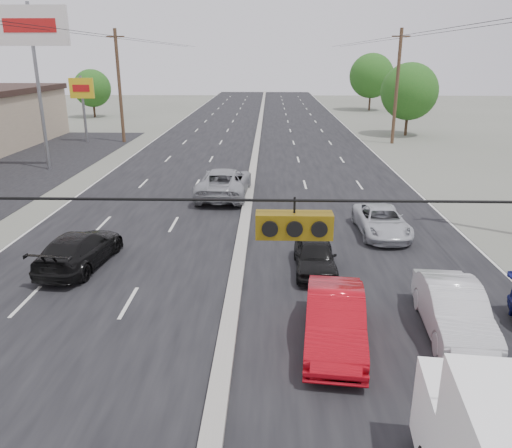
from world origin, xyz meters
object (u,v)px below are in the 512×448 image
at_px(tree_right_mid, 409,92).
at_px(oncoming_far, 224,183).
at_px(utility_pole_left_c, 119,86).
at_px(tree_right_far, 371,76).
at_px(tree_left_far, 92,88).
at_px(utility_pole_right_c, 397,86).
at_px(pole_sign_far, 82,94).
at_px(red_sedan, 335,321).
at_px(queue_car_a, 315,256).
at_px(pole_sign_billboard, 32,37).
at_px(queue_car_c, 381,222).
at_px(queue_car_b, 453,311).
at_px(oncoming_near, 80,250).

distance_m(tree_right_mid, oncoming_far, 29.19).
xyz_separation_m(utility_pole_left_c, tree_right_far, (28.50, 30.00, -0.15)).
height_order(tree_left_far, tree_right_mid, tree_right_mid).
height_order(utility_pole_right_c, pole_sign_far, utility_pole_right_c).
bearing_deg(tree_right_far, red_sedan, -101.44).
distance_m(queue_car_a, oncoming_far, 11.23).
height_order(pole_sign_billboard, queue_car_c, pole_sign_billboard).
relative_size(queue_car_b, oncoming_far, 0.75).
xyz_separation_m(queue_car_a, queue_car_c, (3.34, 4.17, -0.02)).
relative_size(tree_right_mid, queue_car_b, 1.62).
bearing_deg(tree_right_mid, tree_right_far, 87.71).
xyz_separation_m(tree_right_far, oncoming_far, (-17.40, -48.89, -4.14)).
bearing_deg(oncoming_far, tree_right_mid, -121.97).
height_order(utility_pole_left_c, tree_right_far, utility_pole_left_c).
relative_size(tree_right_mid, tree_right_far, 0.88).
height_order(queue_car_a, queue_car_c, queue_car_a).
bearing_deg(tree_left_far, utility_pole_right_c, -30.10).
relative_size(red_sedan, oncoming_far, 0.77).
relative_size(utility_pole_right_c, queue_car_c, 2.28).
distance_m(utility_pole_right_c, oncoming_far, 23.84).
relative_size(red_sedan, oncoming_near, 0.96).
height_order(pole_sign_billboard, oncoming_far, pole_sign_billboard).
bearing_deg(utility_pole_left_c, oncoming_near, -77.42).
xyz_separation_m(tree_left_far, red_sedan, (25.00, -54.26, -2.97)).
distance_m(utility_pole_left_c, pole_sign_far, 3.57).
xyz_separation_m(queue_car_a, oncoming_near, (-8.90, 0.25, 0.05)).
relative_size(utility_pole_left_c, tree_right_mid, 1.40).
height_order(queue_car_c, oncoming_far, oncoming_far).
bearing_deg(tree_left_far, pole_sign_billboard, -76.81).
xyz_separation_m(pole_sign_far, queue_car_a, (18.87, -29.27, -3.78)).
bearing_deg(red_sedan, tree_left_far, 120.77).
height_order(red_sedan, queue_car_b, red_sedan).
distance_m(pole_sign_billboard, queue_car_a, 25.84).
distance_m(tree_right_far, oncoming_far, 52.06).
height_order(tree_right_far, queue_car_b, tree_right_far).
distance_m(pole_sign_far, oncoming_near, 30.91).
relative_size(utility_pole_right_c, red_sedan, 2.22).
bearing_deg(tree_left_far, queue_car_a, -63.21).
bearing_deg(tree_right_far, tree_right_mid, -92.29).
xyz_separation_m(utility_pole_left_c, red_sedan, (15.50, -34.26, -4.37)).
bearing_deg(queue_car_a, tree_left_far, 117.33).
xyz_separation_m(utility_pole_right_c, red_sedan, (-9.50, -34.26, -4.37)).
xyz_separation_m(red_sedan, queue_car_a, (-0.13, 4.99, -0.11)).
height_order(tree_left_far, red_sedan, tree_left_far).
height_order(tree_right_far, oncoming_far, tree_right_far).
height_order(red_sedan, queue_car_a, red_sedan).
bearing_deg(utility_pole_right_c, tree_right_mid, 63.43).
relative_size(utility_pole_right_c, pole_sign_far, 1.67).
height_order(utility_pole_left_c, tree_right_mid, utility_pole_left_c).
height_order(queue_car_a, queue_car_b, queue_car_b).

